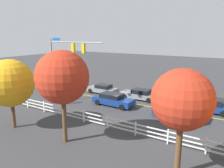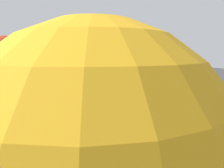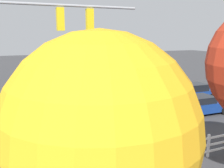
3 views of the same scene
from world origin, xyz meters
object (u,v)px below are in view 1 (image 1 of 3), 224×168
Objects in this scene: tree_1 at (10,83)px; car_2 at (177,111)px; car_0 at (140,94)px; car_1 at (210,105)px; tree_2 at (62,77)px; car_3 at (113,100)px; car_4 at (103,89)px; tree_0 at (182,100)px; pedestrian at (64,96)px.

car_2 is at bearing -140.40° from tree_1.
car_0 is 1.04× the size of car_1.
tree_1 is at bearing -139.12° from car_2.
tree_1 is 0.86× the size of tree_2.
car_2 is (-5.63, 3.81, 0.04)m from car_0.
car_4 is (3.91, -3.73, -0.07)m from car_3.
car_3 is (7.22, -0.09, 0.01)m from car_2.
car_3 is at bearing 66.00° from car_0.
car_0 is 1.03× the size of car_2.
car_4 is at bearing 137.59° from car_3.
tree_0 is at bearing -40.95° from car_3.
pedestrian is at bearing -46.18° from tree_2.
car_0 is 1.13× the size of car_4.
tree_2 is at bearing -121.54° from car_2.
tree_1 is (13.79, 13.00, 3.22)m from car_1.
pedestrian reaches higher than car_2.
car_0 is 8.02m from car_1.
tree_2 reaches higher than car_0.
car_2 reaches higher than car_4.
car_0 is 9.06m from pedestrian.
tree_1 is at bearing 65.61° from car_0.
car_0 is 6.80m from car_2.
car_4 is at bearing 101.63° from pedestrian.
pedestrian is at bearing -151.74° from car_3.
car_1 is 13.52m from car_4.
car_0 reaches higher than car_4.
car_1 is 0.98× the size of car_2.
tree_0 reaches higher than tree_1.
car_2 is 15.15m from tree_1.
car_2 is 0.78× the size of tree_1.
car_4 is 0.61× the size of tree_2.
tree_1 is (11.40, 9.44, 3.24)m from car_2.
car_1 is 15.64m from tree_2.
tree_2 reaches higher than car_3.
car_4 is (13.52, -0.25, -0.08)m from car_1.
car_4 is 6.35m from pedestrian.
car_4 is 0.68× the size of tree_0.
car_3 is 0.81× the size of tree_1.
tree_1 is (0.27, 13.25, 3.30)m from car_4.
car_0 is 4.05m from car_3.
tree_0 reaches higher than car_2.
tree_2 is at bearing 59.95° from car_1.
tree_2 is (-6.35, 6.61, 3.97)m from pedestrian.
car_3 is (1.59, 3.72, 0.05)m from car_0.
tree_2 is at bearing -176.06° from tree_1.
car_1 reaches higher than car_4.
tree_1 is at bearing 3.94° from tree_2.
tree_0 is (0.05, 12.15, 3.75)m from car_1.
car_0 is 5.50m from car_4.
car_2 is at bearing -74.79° from tree_0.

